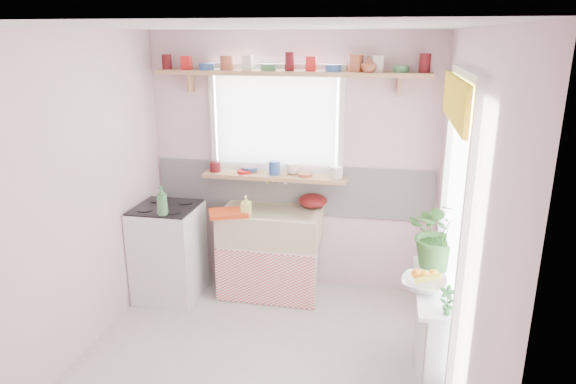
# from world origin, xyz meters

# --- Properties ---
(room) EXTENTS (3.20, 3.20, 3.20)m
(room) POSITION_xyz_m (0.66, 0.86, 1.37)
(room) COLOR beige
(room) RESTS_ON ground
(sink_unit) EXTENTS (0.95, 0.65, 1.11)m
(sink_unit) POSITION_xyz_m (-0.15, 1.29, 0.43)
(sink_unit) COLOR white
(sink_unit) RESTS_ON ground
(cooker) EXTENTS (0.58, 0.58, 0.93)m
(cooker) POSITION_xyz_m (-1.10, 1.05, 0.46)
(cooker) COLOR white
(cooker) RESTS_ON ground
(radiator_ledge) EXTENTS (0.22, 0.95, 0.78)m
(radiator_ledge) POSITION_xyz_m (1.30, 0.20, 0.40)
(radiator_ledge) COLOR white
(radiator_ledge) RESTS_ON ground
(windowsill) EXTENTS (1.40, 0.22, 0.04)m
(windowsill) POSITION_xyz_m (-0.15, 1.48, 1.14)
(windowsill) COLOR tan
(windowsill) RESTS_ON room
(pine_shelf) EXTENTS (2.52, 0.24, 0.04)m
(pine_shelf) POSITION_xyz_m (0.00, 1.47, 2.12)
(pine_shelf) COLOR tan
(pine_shelf) RESTS_ON room
(shelf_crockery) EXTENTS (2.47, 0.11, 0.12)m
(shelf_crockery) POSITION_xyz_m (-0.02, 1.47, 2.19)
(shelf_crockery) COLOR #590F14
(shelf_crockery) RESTS_ON pine_shelf
(sill_crockery) EXTENTS (1.35, 0.11, 0.12)m
(sill_crockery) POSITION_xyz_m (-0.15, 1.48, 1.22)
(sill_crockery) COLOR #590F14
(sill_crockery) RESTS_ON windowsill
(dish_tray) EXTENTS (0.42, 0.38, 0.04)m
(dish_tray) POSITION_xyz_m (-0.51, 1.12, 0.87)
(dish_tray) COLOR red
(dish_tray) RESTS_ON sink_unit
(colander) EXTENTS (0.35, 0.35, 0.13)m
(colander) POSITION_xyz_m (0.22, 1.50, 0.91)
(colander) COLOR #5D1010
(colander) RESTS_ON sink_unit
(jade_plant) EXTENTS (0.51, 0.45, 0.55)m
(jade_plant) POSITION_xyz_m (1.33, 0.50, 1.05)
(jade_plant) COLOR #326227
(jade_plant) RESTS_ON radiator_ledge
(fruit_bowl) EXTENTS (0.36, 0.36, 0.07)m
(fruit_bowl) POSITION_xyz_m (1.21, 0.12, 0.81)
(fruit_bowl) COLOR white
(fruit_bowl) RESTS_ON radiator_ledge
(herb_pot) EXTENTS (0.11, 0.09, 0.20)m
(herb_pot) POSITION_xyz_m (1.33, -0.20, 0.87)
(herb_pot) COLOR #2D7231
(herb_pot) RESTS_ON radiator_ledge
(soap_bottle_sink) EXTENTS (0.09, 0.09, 0.19)m
(soap_bottle_sink) POSITION_xyz_m (-0.34, 1.14, 0.95)
(soap_bottle_sink) COLOR #F0FA6F
(soap_bottle_sink) RESTS_ON sink_unit
(sill_cup) EXTENTS (0.18, 0.18, 0.11)m
(sill_cup) POSITION_xyz_m (0.02, 1.54, 1.21)
(sill_cup) COLOR white
(sill_cup) RESTS_ON windowsill
(sill_bowl) EXTENTS (0.20, 0.20, 0.05)m
(sill_bowl) POSITION_xyz_m (-0.41, 1.54, 1.19)
(sill_bowl) COLOR #2F5898
(sill_bowl) RESTS_ON windowsill
(shelf_vase) EXTENTS (0.14, 0.14, 0.14)m
(shelf_vase) POSITION_xyz_m (0.71, 1.41, 2.21)
(shelf_vase) COLOR brown
(shelf_vase) RESTS_ON pine_shelf
(cooker_bottle) EXTENTS (0.11, 0.11, 0.26)m
(cooker_bottle) POSITION_xyz_m (-1.02, 0.83, 1.05)
(cooker_bottle) COLOR #408048
(cooker_bottle) RESTS_ON cooker
(fruit) EXTENTS (0.20, 0.14, 0.10)m
(fruit) POSITION_xyz_m (1.22, 0.13, 0.87)
(fruit) COLOR orange
(fruit) RESTS_ON fruit_bowl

